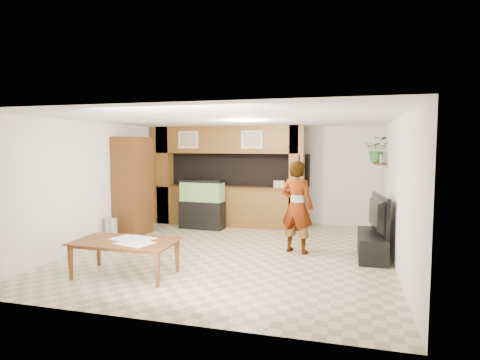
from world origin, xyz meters
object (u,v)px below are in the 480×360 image
(pantry_cabinet, at_px, (133,186))
(aquarium, at_px, (202,205))
(television, at_px, (373,214))
(person, at_px, (297,207))
(dining_table, at_px, (124,259))

(pantry_cabinet, height_order, aquarium, pantry_cabinet)
(television, distance_m, person, 1.42)
(person, height_order, dining_table, person)
(television, xyz_separation_m, person, (-1.42, -0.03, 0.08))
(pantry_cabinet, xyz_separation_m, aquarium, (1.34, 1.04, -0.55))
(aquarium, height_order, dining_table, aquarium)
(person, relative_size, dining_table, 1.10)
(television, relative_size, dining_table, 0.78)
(dining_table, bearing_deg, person, 39.99)
(pantry_cabinet, relative_size, television, 1.80)
(pantry_cabinet, relative_size, dining_table, 1.40)
(aquarium, bearing_deg, pantry_cabinet, -138.58)
(aquarium, distance_m, person, 3.08)
(television, relative_size, person, 0.70)
(aquarium, height_order, television, aquarium)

